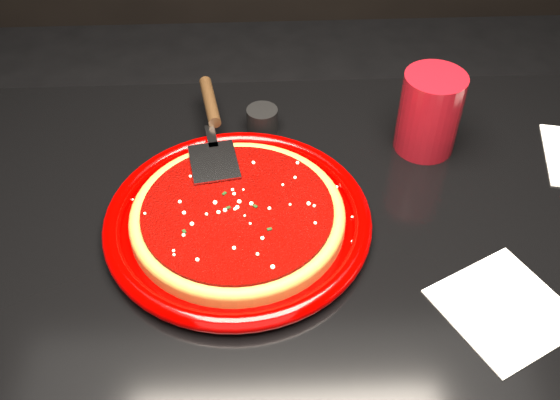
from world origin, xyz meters
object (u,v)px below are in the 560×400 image
object	(u,v)px
cup	(429,113)
plate	(238,220)
table	(297,384)
pizza_server	(213,127)
ramekin	(262,120)

from	to	relation	value
cup	plate	bearing A→B (deg)	-151.00
table	pizza_server	size ratio (longest dim) A/B	4.11
ramekin	table	bearing A→B (deg)	-79.50
plate	pizza_server	world-z (taller)	pizza_server
pizza_server	ramekin	distance (m)	0.10
cup	pizza_server	bearing A→B (deg)	179.19
plate	cup	xyz separation A→B (m)	(0.30, 0.16, 0.05)
cup	ramekin	xyz separation A→B (m)	(-0.26, 0.06, -0.05)
pizza_server	ramekin	world-z (taller)	pizza_server
plate	ramekin	bearing A→B (deg)	79.87
plate	pizza_server	distance (m)	0.18
table	cup	size ratio (longest dim) A/B	9.08
plate	cup	bearing A→B (deg)	29.00
pizza_server	ramekin	bearing A→B (deg)	23.63
table	pizza_server	world-z (taller)	pizza_server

